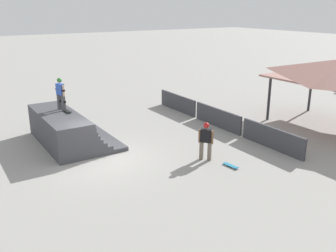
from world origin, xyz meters
TOP-DOWN VIEW (x-y plane):
  - ground_plane at (0.00, 0.00)m, footprint 160.00×160.00m
  - quarter_pipe_ramp at (-2.94, -0.67)m, footprint 5.23×3.31m
  - skater_on_deck at (-3.51, -0.59)m, footprint 0.70×0.37m
  - skateboard_on_deck at (-2.95, -0.50)m, footprint 0.78×0.23m
  - bystander_walking at (2.49, 3.91)m, footprint 0.60×0.51m
  - skateboard_on_ground at (3.72, 4.35)m, footprint 0.80×0.28m
  - barrier_fence at (-0.98, 7.48)m, footprint 12.02×0.12m

SIDE VIEW (x-z plane):
  - ground_plane at x=0.00m, z-range 0.00..0.00m
  - skateboard_on_ground at x=3.72m, z-range 0.01..0.10m
  - barrier_fence at x=-0.98m, z-range 0.00..1.05m
  - quarter_pipe_ramp at x=-2.94m, z-range -0.09..1.50m
  - bystander_walking at x=2.49m, z-range 0.15..1.90m
  - skateboard_on_deck at x=-2.95m, z-range 1.60..1.69m
  - skater_on_deck at x=-3.51m, z-range 1.71..3.34m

